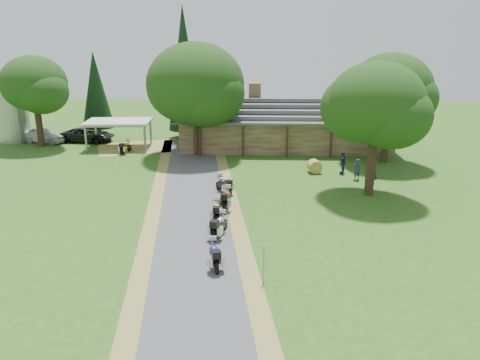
{
  "coord_description": "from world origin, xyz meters",
  "views": [
    {
      "loc": [
        3.32,
        -22.4,
        10.6
      ],
      "look_at": [
        2.2,
        6.92,
        1.6
      ],
      "focal_mm": 35.0,
      "sensor_mm": 36.0,
      "label": 1
    }
  ],
  "objects_px": {
    "motorcycle_row_c": "(217,210)",
    "motorcycle_row_e": "(224,184)",
    "silo": "(12,110)",
    "carport": "(119,134)",
    "motorcycle_row_d": "(227,198)",
    "car_dark_suv": "(87,131)",
    "motorcycle_carport_a": "(126,147)",
    "motorcycle_row_a": "(214,254)",
    "hay_bale": "(315,166)",
    "motorcycle_row_b": "(219,224)",
    "lodge": "(285,122)",
    "car_white_sedan": "(44,133)"
  },
  "relations": [
    {
      "from": "motorcycle_row_b",
      "to": "hay_bale",
      "type": "bearing_deg",
      "value": -12.11
    },
    {
      "from": "lodge",
      "to": "motorcycle_row_d",
      "type": "bearing_deg",
      "value": -104.35
    },
    {
      "from": "motorcycle_row_a",
      "to": "hay_bale",
      "type": "distance_m",
      "value": 17.78
    },
    {
      "from": "motorcycle_row_b",
      "to": "motorcycle_carport_a",
      "type": "bearing_deg",
      "value": 44.3
    },
    {
      "from": "car_dark_suv",
      "to": "motorcycle_row_d",
      "type": "distance_m",
      "value": 25.08
    },
    {
      "from": "car_white_sedan",
      "to": "motorcycle_carport_a",
      "type": "bearing_deg",
      "value": -95.55
    },
    {
      "from": "lodge",
      "to": "motorcycle_row_d",
      "type": "relative_size",
      "value": 10.5
    },
    {
      "from": "car_dark_suv",
      "to": "motorcycle_row_a",
      "type": "xyz_separation_m",
      "value": [
        15.92,
        -27.33,
        -0.46
      ]
    },
    {
      "from": "lodge",
      "to": "motorcycle_row_e",
      "type": "height_order",
      "value": "lodge"
    },
    {
      "from": "motorcycle_row_c",
      "to": "motorcycle_row_e",
      "type": "height_order",
      "value": "motorcycle_row_c"
    },
    {
      "from": "motorcycle_carport_a",
      "to": "hay_bale",
      "type": "xyz_separation_m",
      "value": [
        17.19,
        -6.07,
        -0.1
      ]
    },
    {
      "from": "motorcycle_row_a",
      "to": "motorcycle_row_d",
      "type": "relative_size",
      "value": 0.94
    },
    {
      "from": "silo",
      "to": "carport",
      "type": "height_order",
      "value": "silo"
    },
    {
      "from": "silo",
      "to": "motorcycle_carport_a",
      "type": "bearing_deg",
      "value": -20.23
    },
    {
      "from": "lodge",
      "to": "motorcycle_row_a",
      "type": "distance_m",
      "value": 26.57
    },
    {
      "from": "motorcycle_row_d",
      "to": "car_white_sedan",
      "type": "bearing_deg",
      "value": 53.37
    },
    {
      "from": "carport",
      "to": "car_white_sedan",
      "type": "relative_size",
      "value": 1.03
    },
    {
      "from": "carport",
      "to": "motorcycle_carport_a",
      "type": "relative_size",
      "value": 3.41
    },
    {
      "from": "motorcycle_row_d",
      "to": "silo",
      "type": "bearing_deg",
      "value": 56.97
    },
    {
      "from": "lodge",
      "to": "motorcycle_carport_a",
      "type": "bearing_deg",
      "value": -166.89
    },
    {
      "from": "motorcycle_row_a",
      "to": "motorcycle_row_b",
      "type": "distance_m",
      "value": 3.59
    },
    {
      "from": "motorcycle_row_a",
      "to": "motorcycle_row_e",
      "type": "distance_m",
      "value": 11.02
    },
    {
      "from": "motorcycle_row_d",
      "to": "motorcycle_carport_a",
      "type": "height_order",
      "value": "motorcycle_row_d"
    },
    {
      "from": "motorcycle_row_b",
      "to": "motorcycle_row_e",
      "type": "relative_size",
      "value": 1.04
    },
    {
      "from": "silo",
      "to": "motorcycle_row_b",
      "type": "relative_size",
      "value": 3.29
    },
    {
      "from": "motorcycle_row_d",
      "to": "car_dark_suv",
      "type": "bearing_deg",
      "value": 45.85
    },
    {
      "from": "car_white_sedan",
      "to": "silo",
      "type": "bearing_deg",
      "value": 99.48
    },
    {
      "from": "carport",
      "to": "motorcycle_row_a",
      "type": "distance_m",
      "value": 27.54
    },
    {
      "from": "motorcycle_row_c",
      "to": "motorcycle_carport_a",
      "type": "bearing_deg",
      "value": 27.4
    },
    {
      "from": "motorcycle_row_e",
      "to": "motorcycle_carport_a",
      "type": "height_order",
      "value": "motorcycle_row_e"
    },
    {
      "from": "carport",
      "to": "motorcycle_carport_a",
      "type": "xyz_separation_m",
      "value": [
        1.22,
        -2.35,
        -0.73
      ]
    },
    {
      "from": "car_white_sedan",
      "to": "motorcycle_row_b",
      "type": "relative_size",
      "value": 3.05
    },
    {
      "from": "car_dark_suv",
      "to": "motorcycle_row_a",
      "type": "bearing_deg",
      "value": -143.3
    },
    {
      "from": "motorcycle_carport_a",
      "to": "lodge",
      "type": "bearing_deg",
      "value": -65.16
    },
    {
      "from": "motorcycle_row_e",
      "to": "silo",
      "type": "bearing_deg",
      "value": 22.51
    },
    {
      "from": "motorcycle_row_a",
      "to": "motorcycle_row_b",
      "type": "height_order",
      "value": "motorcycle_row_b"
    },
    {
      "from": "motorcycle_row_a",
      "to": "lodge",
      "type": "bearing_deg",
      "value": -23.1
    },
    {
      "from": "carport",
      "to": "car_dark_suv",
      "type": "height_order",
      "value": "carport"
    },
    {
      "from": "silo",
      "to": "motorcycle_row_b",
      "type": "height_order",
      "value": "silo"
    },
    {
      "from": "lodge",
      "to": "motorcycle_row_d",
      "type": "distance_m",
      "value": 18.75
    },
    {
      "from": "motorcycle_row_a",
      "to": "motorcycle_row_b",
      "type": "xyz_separation_m",
      "value": [
        -0.05,
        3.58,
        0.02
      ]
    },
    {
      "from": "motorcycle_row_b",
      "to": "motorcycle_row_a",
      "type": "bearing_deg",
      "value": -163.82
    },
    {
      "from": "motorcycle_row_c",
      "to": "motorcycle_row_d",
      "type": "height_order",
      "value": "motorcycle_row_d"
    },
    {
      "from": "carport",
      "to": "motorcycle_row_d",
      "type": "distance_m",
      "value": 20.61
    },
    {
      "from": "car_white_sedan",
      "to": "motorcycle_row_e",
      "type": "relative_size",
      "value": 3.16
    },
    {
      "from": "car_white_sedan",
      "to": "motorcycle_row_d",
      "type": "distance_m",
      "value": 27.68
    },
    {
      "from": "silo",
      "to": "motorcycle_row_d",
      "type": "bearing_deg",
      "value": -39.29
    },
    {
      "from": "motorcycle_row_a",
      "to": "hay_bale",
      "type": "relative_size",
      "value": 1.81
    },
    {
      "from": "motorcycle_row_a",
      "to": "motorcycle_carport_a",
      "type": "xyz_separation_m",
      "value": [
        -10.52,
        22.55,
        -0.03
      ]
    },
    {
      "from": "car_dark_suv",
      "to": "hay_bale",
      "type": "height_order",
      "value": "car_dark_suv"
    }
  ]
}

